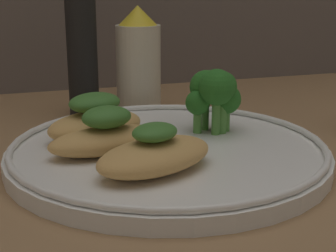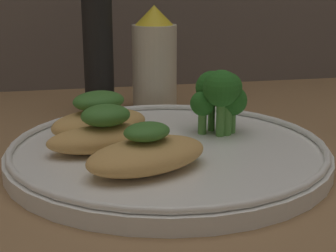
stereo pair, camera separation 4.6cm
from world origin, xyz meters
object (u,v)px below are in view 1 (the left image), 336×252
(broccoli_bunch, at_px, (215,92))
(sauce_bottle, at_px, (138,62))
(plate, at_px, (168,151))
(pepper_grinder, at_px, (82,42))

(broccoli_bunch, relative_size, sauce_bottle, 0.50)
(plate, height_order, broccoli_bunch, broccoli_bunch)
(plate, distance_m, broccoli_bunch, 0.08)
(plate, relative_size, broccoli_bunch, 4.48)
(plate, bearing_deg, pepper_grinder, 103.46)
(broccoli_bunch, bearing_deg, plate, -151.28)
(broccoli_bunch, distance_m, pepper_grinder, 0.19)
(plate, xyz_separation_m, broccoli_bunch, (0.06, 0.03, 0.04))
(sauce_bottle, bearing_deg, pepper_grinder, 180.00)
(plate, height_order, sauce_bottle, sauce_bottle)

